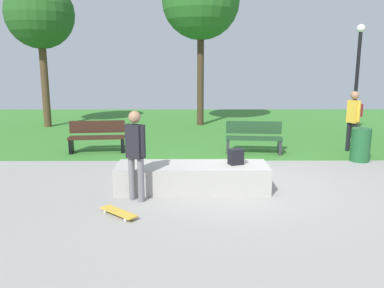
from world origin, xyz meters
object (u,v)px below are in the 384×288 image
object	(u,v)px
skateboard_by_ledge	(119,212)
lamp_post	(358,69)
skater_performing_trick	(136,149)
tree_slender_maple	(201,1)
trash_bin	(360,145)
tree_tall_oak	(40,15)
backpack_on_ledge	(236,157)
park_bench_far_right	(254,137)
concrete_ledge	(192,177)
park_bench_near_path	(97,136)
pedestrian_with_backpack	(354,116)

from	to	relation	value
skateboard_by_ledge	lamp_post	world-z (taller)	lamp_post
skater_performing_trick	tree_slender_maple	bearing A→B (deg)	81.09
lamp_post	trash_bin	xyz separation A→B (m)	(-1.15, -3.31, -1.91)
tree_tall_oak	backpack_on_ledge	bearing A→B (deg)	-50.55
skater_performing_trick	tree_tall_oak	xyz separation A→B (m)	(-4.82, 8.89, 3.39)
park_bench_far_right	lamp_post	xyz separation A→B (m)	(3.83, 2.35, 1.87)
skater_performing_trick	trash_bin	bearing A→B (deg)	28.69
lamp_post	tree_tall_oak	bearing A→B (deg)	167.50
concrete_ledge	park_bench_near_path	world-z (taller)	park_bench_near_path
tree_slender_maple	tree_tall_oak	world-z (taller)	tree_slender_maple
trash_bin	pedestrian_with_backpack	xyz separation A→B (m)	(0.24, 1.14, 0.63)
park_bench_near_path	trash_bin	xyz separation A→B (m)	(7.23, -1.13, -0.04)
concrete_ledge	skateboard_by_ledge	world-z (taller)	concrete_ledge
concrete_ledge	pedestrian_with_backpack	xyz separation A→B (m)	(4.72, 3.53, 0.81)
skater_performing_trick	trash_bin	world-z (taller)	skater_performing_trick
skateboard_by_ledge	skater_performing_trick	bearing A→B (deg)	74.57
trash_bin	skateboard_by_ledge	bearing A→B (deg)	-146.55
concrete_ledge	skater_performing_trick	size ratio (longest dim) A/B	1.80
park_bench_far_right	trash_bin	world-z (taller)	park_bench_far_right
backpack_on_ledge	park_bench_far_right	xyz separation A→B (m)	(0.91, 3.33, -0.21)
concrete_ledge	tree_tall_oak	xyz separation A→B (m)	(-5.88, 8.24, 4.13)
concrete_ledge	lamp_post	size ratio (longest dim) A/B	0.81
backpack_on_ledge	lamp_post	world-z (taller)	lamp_post
skater_performing_trick	trash_bin	xyz separation A→B (m)	(5.53, 3.03, -0.56)
trash_bin	skater_performing_trick	bearing A→B (deg)	-151.31
concrete_ledge	park_bench_near_path	distance (m)	4.47
park_bench_near_path	lamp_post	world-z (taller)	lamp_post
backpack_on_ledge	tree_tall_oak	bearing A→B (deg)	-70.24
pedestrian_with_backpack	park_bench_far_right	bearing A→B (deg)	-176.44
park_bench_near_path	tree_tall_oak	xyz separation A→B (m)	(-3.13, 4.73, 3.91)
backpack_on_ledge	pedestrian_with_backpack	xyz separation A→B (m)	(3.83, 3.51, 0.38)
skateboard_by_ledge	lamp_post	bearing A→B (deg)	45.85
concrete_ledge	park_bench_near_path	bearing A→B (deg)	128.09
lamp_post	pedestrian_with_backpack	world-z (taller)	lamp_post
backpack_on_ledge	tree_slender_maple	xyz separation A→B (m)	(-0.49, 8.64, 4.31)
concrete_ledge	skater_performing_trick	distance (m)	1.44
tree_slender_maple	park_bench_near_path	bearing A→B (deg)	-121.49
lamp_post	trash_bin	size ratio (longest dim) A/B	4.34
lamp_post	pedestrian_with_backpack	bearing A→B (deg)	-112.91
lamp_post	park_bench_near_path	bearing A→B (deg)	-165.42
backpack_on_ledge	lamp_post	xyz separation A→B (m)	(4.74, 5.67, 1.66)
concrete_ledge	park_bench_far_right	size ratio (longest dim) A/B	1.89
tree_slender_maple	skateboard_by_ledge	bearing A→B (deg)	-99.42
backpack_on_ledge	pedestrian_with_backpack	world-z (taller)	pedestrian_with_backpack
skateboard_by_ledge	trash_bin	bearing A→B (deg)	33.45
backpack_on_ledge	tree_tall_oak	size ratio (longest dim) A/B	0.06
park_bench_near_path	pedestrian_with_backpack	bearing A→B (deg)	0.12
skateboard_by_ledge	tree_tall_oak	size ratio (longest dim) A/B	0.13
park_bench_far_right	tree_slender_maple	size ratio (longest dim) A/B	0.25
park_bench_near_path	concrete_ledge	bearing A→B (deg)	-51.91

